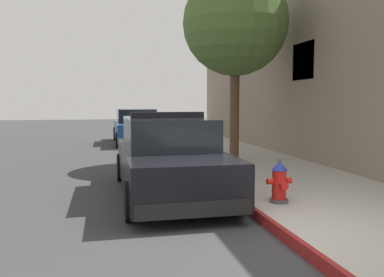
% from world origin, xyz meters
% --- Properties ---
extents(ground_plane, '(31.33, 60.00, 0.20)m').
position_xyz_m(ground_plane, '(-4.30, 10.00, -0.10)').
color(ground_plane, '#353538').
extents(sidewalk_pavement, '(3.40, 60.00, 0.17)m').
position_xyz_m(sidewalk_pavement, '(1.70, 10.00, 0.08)').
color(sidewalk_pavement, '#ADA89E').
rests_on(sidewalk_pavement, ground).
extents(curb_painted_edge, '(0.08, 60.00, 0.17)m').
position_xyz_m(curb_painted_edge, '(-0.04, 10.00, 0.08)').
color(curb_painted_edge, maroon).
rests_on(curb_painted_edge, ground).
extents(police_cruiser, '(1.94, 4.84, 1.68)m').
position_xyz_m(police_cruiser, '(-1.13, 3.22, 0.74)').
color(police_cruiser, black).
rests_on(police_cruiser, ground).
extents(parked_car_silver_ahead, '(1.94, 4.84, 1.56)m').
position_xyz_m(parked_car_silver_ahead, '(-0.94, 13.71, 0.74)').
color(parked_car_silver_ahead, navy).
rests_on(parked_car_silver_ahead, ground).
extents(fire_hydrant, '(0.44, 0.40, 0.76)m').
position_xyz_m(fire_hydrant, '(0.51, 1.48, 0.52)').
color(fire_hydrant, '#4C4C51').
rests_on(fire_hydrant, sidewalk_pavement).
extents(street_tree, '(3.10, 3.10, 5.58)m').
position_xyz_m(street_tree, '(1.45, 6.73, 4.18)').
color(street_tree, brown).
rests_on(street_tree, sidewalk_pavement).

